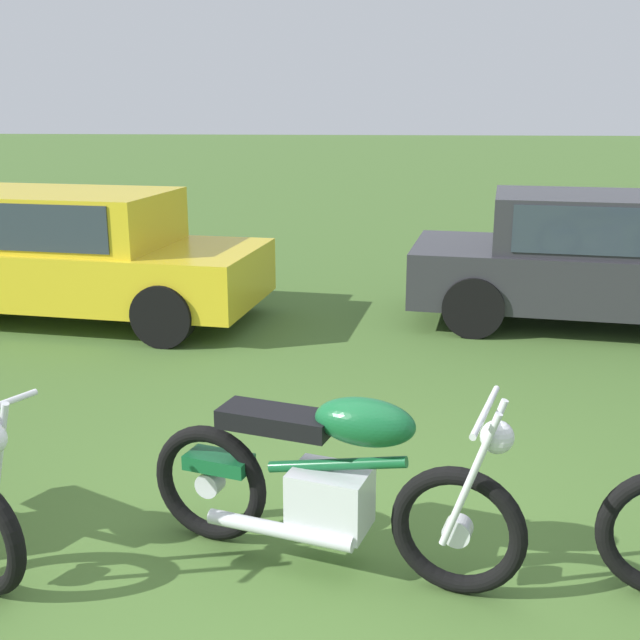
# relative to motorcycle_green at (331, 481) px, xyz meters

# --- Properties ---
(ground_plane) EXTENTS (120.00, 120.00, 0.00)m
(ground_plane) POSITION_rel_motorcycle_green_xyz_m (0.01, 0.08, -0.49)
(ground_plane) COLOR #476B2D
(motorcycle_green) EXTENTS (1.99, 0.86, 1.02)m
(motorcycle_green) POSITION_rel_motorcycle_green_xyz_m (0.00, 0.00, 0.00)
(motorcycle_green) COLOR black
(motorcycle_green) RESTS_ON ground
(car_yellow) EXTENTS (4.38, 2.25, 1.43)m
(car_yellow) POSITION_rel_motorcycle_green_xyz_m (-3.42, 4.73, 0.35)
(car_yellow) COLOR gold
(car_yellow) RESTS_ON ground
(car_charcoal) EXTENTS (4.67, 2.32, 1.43)m
(car_charcoal) POSITION_rel_motorcycle_green_xyz_m (2.74, 4.91, 0.31)
(car_charcoal) COLOR #2D2D33
(car_charcoal) RESTS_ON ground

